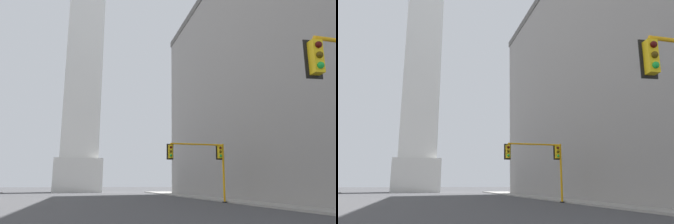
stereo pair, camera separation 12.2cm
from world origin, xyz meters
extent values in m
cube|color=gray|center=(15.23, 24.01, 0.07)|extent=(5.00, 80.02, 0.15)
cube|color=gray|center=(26.38, 27.39, 12.64)|extent=(23.11, 47.13, 25.28)
cube|color=silver|center=(0.00, 66.68, 3.18)|extent=(8.94, 8.94, 6.37)
cube|color=white|center=(0.00, 66.68, 32.36)|extent=(7.15, 7.15, 51.99)
cube|color=yellow|center=(7.74, 7.13, 5.44)|extent=(0.37, 0.37, 1.10)
cube|color=black|center=(7.76, 7.31, 5.44)|extent=(0.58, 0.09, 1.32)
sphere|color=#410907|center=(7.72, 6.94, 5.78)|extent=(0.22, 0.22, 0.22)
sphere|color=#483506|center=(7.72, 6.94, 5.44)|extent=(0.22, 0.22, 0.22)
sphere|color=green|center=(7.72, 6.94, 5.10)|extent=(0.22, 0.22, 0.22)
cylinder|color=orange|center=(12.48, 25.23, 2.48)|extent=(0.18, 0.18, 4.95)
cylinder|color=#262626|center=(12.48, 25.23, 0.05)|extent=(0.40, 0.40, 0.10)
cube|color=yellow|center=(12.19, 25.23, 4.25)|extent=(0.34, 0.34, 1.10)
cube|color=black|center=(12.20, 25.41, 4.25)|extent=(0.58, 0.04, 1.32)
sphere|color=#410907|center=(12.19, 25.04, 4.59)|extent=(0.22, 0.22, 0.22)
sphere|color=#483506|center=(12.19, 25.04, 4.25)|extent=(0.22, 0.22, 0.22)
sphere|color=green|center=(12.19, 25.04, 3.91)|extent=(0.22, 0.22, 0.22)
cylinder|color=orange|center=(10.13, 25.23, 4.85)|extent=(4.70, 0.14, 0.14)
sphere|color=orange|center=(12.48, 25.23, 4.85)|extent=(0.18, 0.18, 0.18)
cube|color=yellow|center=(7.78, 25.23, 4.18)|extent=(0.34, 0.34, 1.10)
cube|color=black|center=(7.78, 25.41, 4.18)|extent=(0.58, 0.04, 1.32)
sphere|color=#410907|center=(7.78, 25.04, 4.52)|extent=(0.22, 0.22, 0.22)
sphere|color=#483506|center=(7.78, 25.04, 4.18)|extent=(0.22, 0.22, 0.22)
sphere|color=green|center=(7.78, 25.04, 3.84)|extent=(0.22, 0.22, 0.22)
camera|label=1|loc=(0.77, -1.12, 1.50)|focal=35.00mm
camera|label=2|loc=(0.89, -1.15, 1.50)|focal=35.00mm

